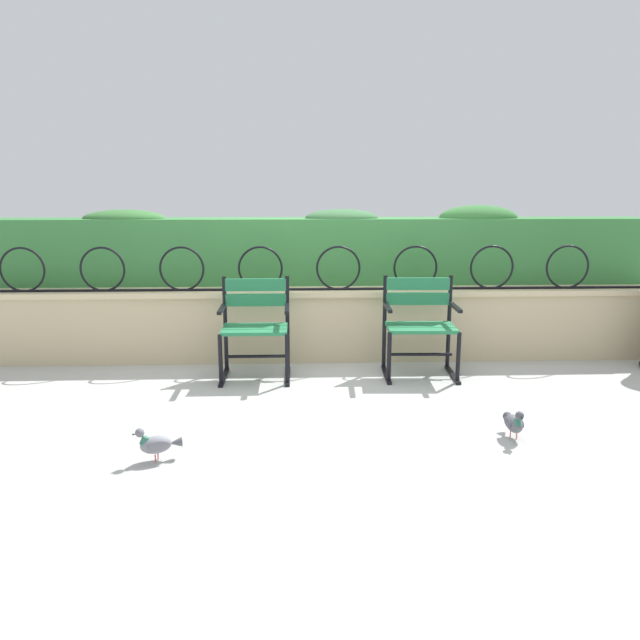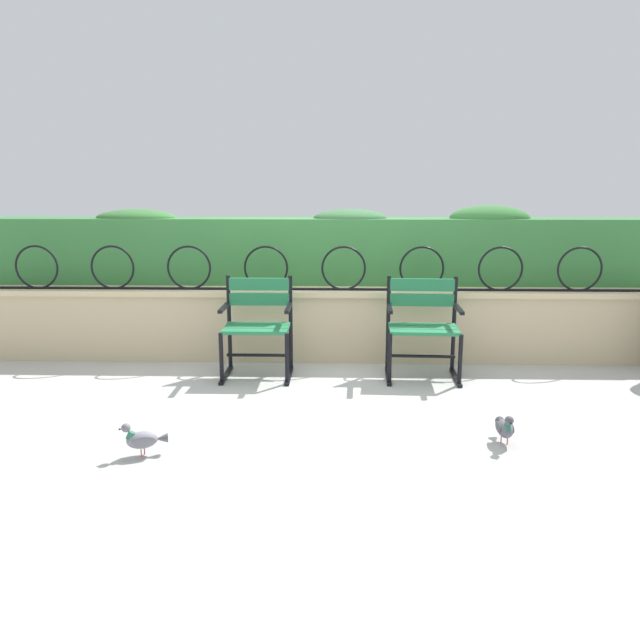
{
  "view_description": "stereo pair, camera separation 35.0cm",
  "coord_description": "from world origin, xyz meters",
  "px_view_note": "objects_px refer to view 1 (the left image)",
  "views": [
    {
      "loc": [
        -0.2,
        -4.98,
        1.63
      ],
      "look_at": [
        0.0,
        0.1,
        0.55
      ],
      "focal_mm": 34.95,
      "sensor_mm": 36.0,
      "label": 1
    },
    {
      "loc": [
        0.15,
        -4.98,
        1.63
      ],
      "look_at": [
        0.0,
        0.1,
        0.55
      ],
      "focal_mm": 34.95,
      "sensor_mm": 36.0,
      "label": 2
    }
  ],
  "objects_px": {
    "park_chair_left": "(255,324)",
    "pigeon_near_chairs": "(157,443)",
    "pigeon_far_side": "(514,422)",
    "park_chair_right": "(420,323)"
  },
  "relations": [
    {
      "from": "park_chair_left",
      "to": "pigeon_near_chairs",
      "type": "relative_size",
      "value": 3.05
    },
    {
      "from": "park_chair_left",
      "to": "pigeon_far_side",
      "type": "bearing_deg",
      "value": -39.67
    },
    {
      "from": "park_chair_right",
      "to": "park_chair_left",
      "type": "bearing_deg",
      "value": -179.68
    },
    {
      "from": "pigeon_near_chairs",
      "to": "pigeon_far_side",
      "type": "height_order",
      "value": "same"
    },
    {
      "from": "park_chair_right",
      "to": "pigeon_far_side",
      "type": "height_order",
      "value": "park_chair_right"
    },
    {
      "from": "pigeon_near_chairs",
      "to": "pigeon_far_side",
      "type": "relative_size",
      "value": 0.98
    },
    {
      "from": "park_chair_left",
      "to": "pigeon_far_side",
      "type": "relative_size",
      "value": 3.0
    },
    {
      "from": "park_chair_left",
      "to": "park_chair_right",
      "type": "relative_size",
      "value": 1.0
    },
    {
      "from": "park_chair_right",
      "to": "pigeon_far_side",
      "type": "xyz_separation_m",
      "value": [
        0.35,
        -1.5,
        -0.36
      ]
    },
    {
      "from": "park_chair_left",
      "to": "pigeon_far_side",
      "type": "height_order",
      "value": "park_chair_left"
    }
  ]
}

